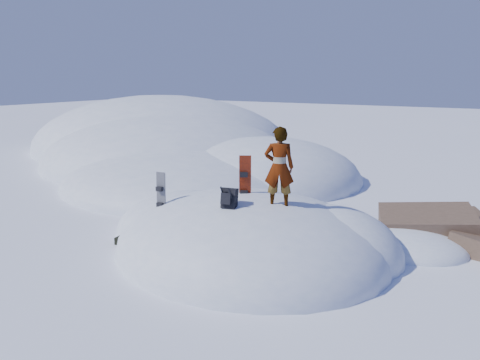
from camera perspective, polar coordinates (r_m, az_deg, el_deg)
The scene contains 9 objects.
ground at distance 11.80m, azimuth 1.05°, elevation -8.85°, with size 120.00×120.00×0.00m, color white.
snow_mound at distance 12.07m, azimuth 0.90°, elevation -8.34°, with size 8.00×6.00×3.00m.
snow_ridge at distance 25.43m, azimuth -8.25°, elevation 2.72°, with size 21.50×18.50×6.40m.
rock_outcrop at distance 13.36m, azimuth 21.93°, elevation -7.13°, with size 4.68×4.41×1.68m.
snowboard_red at distance 11.49m, azimuth 0.59°, elevation -0.70°, with size 0.33×0.30×1.56m.
snowboard_dark at distance 11.96m, azimuth -9.63°, elevation -2.24°, with size 0.26×0.16×1.38m.
backpack at distance 10.53m, azimuth -1.35°, elevation -2.23°, with size 0.40×0.45×0.55m.
gear_pile at distance 12.65m, azimuth -12.98°, elevation -7.12°, with size 0.88×0.67×0.24m.
person at distance 10.58m, azimuth 4.78°, elevation 1.55°, with size 0.68×0.44×1.86m, color slate.
Camera 1 is at (5.48, -9.51, 4.32)m, focal length 35.00 mm.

